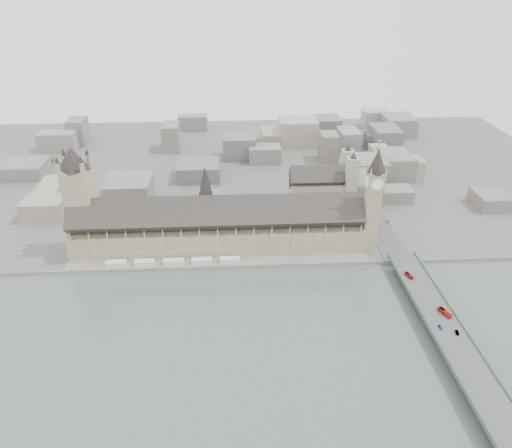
{
  "coord_description": "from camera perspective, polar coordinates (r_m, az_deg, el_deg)",
  "views": [
    {
      "loc": [
        11.42,
        -385.6,
        238.0
      ],
      "look_at": [
        35.2,
        24.14,
        23.0
      ],
      "focal_mm": 35.0,
      "sensor_mm": 36.0,
      "label": 1
    }
  ],
  "objects": [
    {
      "name": "car_approach",
      "position": [
        510.05,
        14.82,
        0.22
      ],
      "size": [
        2.63,
        5.03,
        1.39
      ],
      "primitive_type": "imported",
      "rotation": [
        0.0,
        0.0,
        0.15
      ],
      "color": "gray",
      "rests_on": "westminster_bridge"
    },
    {
      "name": "car_blue",
      "position": [
        380.81,
        20.32,
        -10.98
      ],
      "size": [
        1.91,
        4.75,
        1.62
      ],
      "primitive_type": "imported",
      "rotation": [
        0.0,
        0.0,
        -0.0
      ],
      "color": "navy",
      "rests_on": "westminster_bridge"
    },
    {
      "name": "westminster_bridge",
      "position": [
        407.14,
        19.33,
        -9.06
      ],
      "size": [
        25.0,
        325.0,
        10.25
      ],
      "primitive_type": "cube",
      "color": "#474749",
      "rests_on": "ground"
    },
    {
      "name": "bridge_parapets",
      "position": [
        372.28,
        21.9,
        -12.36
      ],
      "size": [
        25.0,
        235.0,
        1.15
      ],
      "primitive_type": null,
      "color": "#356147",
      "rests_on": "westminster_bridge"
    },
    {
      "name": "red_bus_north",
      "position": [
        428.43,
        17.09,
        -5.64
      ],
      "size": [
        4.98,
        10.06,
        2.73
      ],
      "primitive_type": "imported",
      "rotation": [
        0.0,
        0.0,
        0.29
      ],
      "color": "red",
      "rests_on": "westminster_bridge"
    },
    {
      "name": "palace_of_westminster",
      "position": [
        459.07,
        -4.36,
        -0.41
      ],
      "size": [
        265.0,
        40.73,
        55.44
      ],
      "color": "gray",
      "rests_on": "ground"
    },
    {
      "name": "river_terrace",
      "position": [
        446.38,
        -4.29,
        -4.51
      ],
      "size": [
        270.0,
        15.0,
        2.0
      ],
      "primitive_type": "cube",
      "color": "slate",
      "rests_on": "ground"
    },
    {
      "name": "embankment_wall",
      "position": [
        439.78,
        -4.3,
        -4.97
      ],
      "size": [
        600.0,
        1.5,
        3.0
      ],
      "primitive_type": "cube",
      "color": "slate",
      "rests_on": "ground"
    },
    {
      "name": "victoria_tower",
      "position": [
        469.71,
        -19.56,
        3.07
      ],
      "size": [
        30.0,
        30.0,
        100.0
      ],
      "color": "gray",
      "rests_on": "ground"
    },
    {
      "name": "car_silver",
      "position": [
        380.05,
        22.0,
        -11.42
      ],
      "size": [
        2.25,
        5.16,
        1.65
      ],
      "primitive_type": "imported",
      "rotation": [
        0.0,
        0.0,
        -0.1
      ],
      "color": "gray",
      "rests_on": "westminster_bridge"
    },
    {
      "name": "elizabeth_tower",
      "position": [
        450.9,
        13.3,
        3.35
      ],
      "size": [
        17.0,
        17.0,
        107.5
      ],
      "color": "gray",
      "rests_on": "ground"
    },
    {
      "name": "river_thames",
      "position": [
        324.71,
        -4.53,
        -19.6
      ],
      "size": [
        600.0,
        600.0,
        0.0
      ],
      "primitive_type": "plane",
      "color": "#4F5E54",
      "rests_on": "ground"
    },
    {
      "name": "red_bus_south",
      "position": [
        394.38,
        20.76,
        -9.43
      ],
      "size": [
        7.02,
        12.55,
        3.43
      ],
      "primitive_type": "imported",
      "rotation": [
        0.0,
        0.0,
        0.36
      ],
      "color": "red",
      "rests_on": "westminster_bridge"
    },
    {
      "name": "westminster_abbey",
      "position": [
        534.98,
        7.7,
        3.93
      ],
      "size": [
        68.0,
        36.0,
        64.0
      ],
      "color": "#A69F95",
      "rests_on": "ground"
    },
    {
      "name": "terrace_tents",
      "position": [
        448.03,
        -9.44,
        -4.26
      ],
      "size": [
        118.0,
        7.0,
        4.0
      ],
      "color": "silver",
      "rests_on": "river_terrace"
    },
    {
      "name": "park_trees",
      "position": [
        502.14,
        -5.39,
        0.19
      ],
      "size": [
        110.0,
        30.0,
        15.0
      ],
      "primitive_type": null,
      "color": "#184419",
      "rests_on": "ground"
    },
    {
      "name": "central_tower",
      "position": [
        449.78,
        -5.78,
        3.9
      ],
      "size": [
        13.0,
        13.0,
        48.0
      ],
      "color": "gray",
      "rests_on": "ground"
    },
    {
      "name": "city_skyline_inland",
      "position": [
        667.64,
        -4.16,
        8.43
      ],
      "size": [
        720.0,
        360.0,
        38.0
      ],
      "primitive_type": null,
      "color": "gray",
      "rests_on": "ground"
    },
    {
      "name": "ground",
      "position": [
        453.27,
        -4.28,
        -4.11
      ],
      "size": [
        900.0,
        900.0,
        0.0
      ],
      "primitive_type": "plane",
      "color": "#595651",
      "rests_on": "ground"
    }
  ]
}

